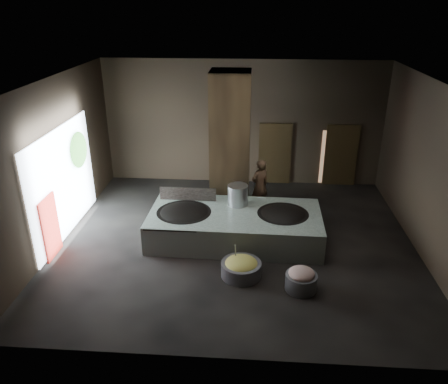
# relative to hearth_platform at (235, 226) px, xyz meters

# --- Properties ---
(floor) EXTENTS (10.00, 9.00, 0.10)m
(floor) POSITION_rel_hearth_platform_xyz_m (0.05, -0.12, -0.47)
(floor) COLOR black
(floor) RESTS_ON ground
(ceiling) EXTENTS (10.00, 9.00, 0.10)m
(ceiling) POSITION_rel_hearth_platform_xyz_m (0.05, -0.12, 4.13)
(ceiling) COLOR black
(ceiling) RESTS_ON back_wall
(back_wall) EXTENTS (10.00, 0.10, 4.50)m
(back_wall) POSITION_rel_hearth_platform_xyz_m (0.05, 4.43, 1.83)
(back_wall) COLOR black
(back_wall) RESTS_ON ground
(front_wall) EXTENTS (10.00, 0.10, 4.50)m
(front_wall) POSITION_rel_hearth_platform_xyz_m (0.05, -4.67, 1.83)
(front_wall) COLOR black
(front_wall) RESTS_ON ground
(left_wall) EXTENTS (0.10, 9.00, 4.50)m
(left_wall) POSITION_rel_hearth_platform_xyz_m (-5.00, -0.12, 1.83)
(left_wall) COLOR black
(left_wall) RESTS_ON ground
(right_wall) EXTENTS (0.10, 9.00, 4.50)m
(right_wall) POSITION_rel_hearth_platform_xyz_m (5.10, -0.12, 1.83)
(right_wall) COLOR black
(right_wall) RESTS_ON ground
(pillar) EXTENTS (1.20, 1.20, 4.50)m
(pillar) POSITION_rel_hearth_platform_xyz_m (-0.25, 1.78, 1.83)
(pillar) COLOR black
(pillar) RESTS_ON ground
(hearth_platform) EXTENTS (4.90, 2.43, 0.84)m
(hearth_platform) POSITION_rel_hearth_platform_xyz_m (0.00, 0.00, 0.00)
(hearth_platform) COLOR #A9BCAC
(hearth_platform) RESTS_ON ground
(platform_cap) EXTENTS (4.74, 2.28, 0.03)m
(platform_cap) POSITION_rel_hearth_platform_xyz_m (0.00, 0.00, 0.39)
(platform_cap) COLOR black
(platform_cap) RESTS_ON hearth_platform
(wok_left) EXTENTS (1.53, 1.53, 0.42)m
(wok_left) POSITION_rel_hearth_platform_xyz_m (-1.45, -0.05, 0.33)
(wok_left) COLOR black
(wok_left) RESTS_ON hearth_platform
(wok_left_rim) EXTENTS (1.56, 1.56, 0.05)m
(wok_left_rim) POSITION_rel_hearth_platform_xyz_m (-1.45, -0.05, 0.40)
(wok_left_rim) COLOR black
(wok_left_rim) RESTS_ON hearth_platform
(wok_right) EXTENTS (1.42, 1.42, 0.40)m
(wok_right) POSITION_rel_hearth_platform_xyz_m (1.35, 0.05, 0.33)
(wok_right) COLOR black
(wok_right) RESTS_ON hearth_platform
(wok_right_rim) EXTENTS (1.45, 1.45, 0.05)m
(wok_right_rim) POSITION_rel_hearth_platform_xyz_m (1.35, 0.05, 0.40)
(wok_right_rim) COLOR black
(wok_right_rim) RESTS_ON hearth_platform
(stock_pot) EXTENTS (0.59, 0.59, 0.63)m
(stock_pot) POSITION_rel_hearth_platform_xyz_m (0.05, 0.55, 0.71)
(stock_pot) COLOR #B3B7BB
(stock_pot) RESTS_ON hearth_platform
(splash_guard) EXTENTS (1.69, 0.10, 0.42)m
(splash_guard) POSITION_rel_hearth_platform_xyz_m (-1.45, 0.75, 0.61)
(splash_guard) COLOR black
(splash_guard) RESTS_ON hearth_platform
(cook) EXTENTS (0.76, 0.70, 1.74)m
(cook) POSITION_rel_hearth_platform_xyz_m (0.70, 1.93, 0.45)
(cook) COLOR #845F43
(cook) RESTS_ON ground
(veg_basin) EXTENTS (1.32, 1.32, 0.37)m
(veg_basin) POSITION_rel_hearth_platform_xyz_m (0.25, -1.82, -0.24)
(veg_basin) COLOR slate
(veg_basin) RESTS_ON ground
(veg_fill) EXTENTS (0.83, 0.83, 0.26)m
(veg_fill) POSITION_rel_hearth_platform_xyz_m (0.25, -1.82, -0.07)
(veg_fill) COLOR #87AC53
(veg_fill) RESTS_ON veg_basin
(ladle) EXTENTS (0.05, 0.40, 0.72)m
(ladle) POSITION_rel_hearth_platform_xyz_m (0.10, -1.67, 0.13)
(ladle) COLOR #B3B7BB
(ladle) RESTS_ON veg_basin
(meat_basin) EXTENTS (0.83, 0.83, 0.41)m
(meat_basin) POSITION_rel_hearth_platform_xyz_m (1.69, -2.29, -0.21)
(meat_basin) COLOR slate
(meat_basin) RESTS_ON ground
(meat_fill) EXTENTS (0.63, 0.63, 0.24)m
(meat_fill) POSITION_rel_hearth_platform_xyz_m (1.69, -2.29, 0.03)
(meat_fill) COLOR #B0716A
(meat_fill) RESTS_ON meat_basin
(doorway_near) EXTENTS (1.18, 0.08, 2.38)m
(doorway_near) POSITION_rel_hearth_platform_xyz_m (1.25, 4.33, 0.68)
(doorway_near) COLOR black
(doorway_near) RESTS_ON ground
(doorway_near_glow) EXTENTS (0.82, 0.04, 1.95)m
(doorway_near_glow) POSITION_rel_hearth_platform_xyz_m (1.26, 4.36, 0.63)
(doorway_near_glow) COLOR #8C6647
(doorway_near_glow) RESTS_ON ground
(doorway_far) EXTENTS (1.18, 0.08, 2.38)m
(doorway_far) POSITION_rel_hearth_platform_xyz_m (3.65, 4.33, 0.68)
(doorway_far) COLOR black
(doorway_far) RESTS_ON ground
(doorway_far_glow) EXTENTS (0.85, 0.04, 2.01)m
(doorway_far_glow) POSITION_rel_hearth_platform_xyz_m (3.36, 4.35, 0.63)
(doorway_far_glow) COLOR #8C6647
(doorway_far_glow) RESTS_ON ground
(left_opening) EXTENTS (0.04, 4.20, 3.10)m
(left_opening) POSITION_rel_hearth_platform_xyz_m (-4.90, 0.08, 1.18)
(left_opening) COLOR white
(left_opening) RESTS_ON ground
(pavilion_sliver) EXTENTS (0.05, 0.90, 1.70)m
(pavilion_sliver) POSITION_rel_hearth_platform_xyz_m (-4.83, -1.22, 0.43)
(pavilion_sliver) COLOR maroon
(pavilion_sliver) RESTS_ON ground
(tree_silhouette) EXTENTS (0.28, 1.10, 1.10)m
(tree_silhouette) POSITION_rel_hearth_platform_xyz_m (-4.80, 1.18, 1.78)
(tree_silhouette) COLOR #194714
(tree_silhouette) RESTS_ON left_opening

